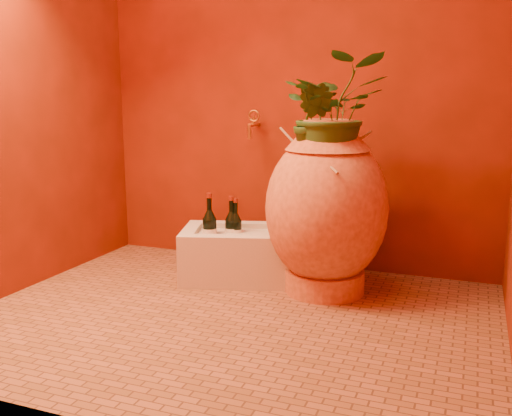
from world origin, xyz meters
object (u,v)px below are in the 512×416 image
at_px(wine_bottle_a, 236,231).
at_px(wall_tap, 253,123).
at_px(wine_bottle_b, 231,231).
at_px(stone_basin, 238,255).
at_px(wine_bottle_c, 210,231).
at_px(amphora, 326,208).

bearing_deg(wine_bottle_a, wall_tap, 91.26).
bearing_deg(wine_bottle_b, stone_basin, -25.47).
distance_m(stone_basin, wine_bottle_c, 0.22).
bearing_deg(amphora, wine_bottle_b, 173.25).
bearing_deg(wine_bottle_c, wine_bottle_a, 40.47).
bearing_deg(wall_tap, stone_basin, -83.61).
relative_size(amphora, wine_bottle_a, 3.07).
bearing_deg(stone_basin, amphora, -4.69).
xyz_separation_m(wine_bottle_b, wine_bottle_c, (-0.10, -0.09, 0.01)).
relative_size(amphora, stone_basin, 1.27).
xyz_separation_m(stone_basin, wine_bottle_a, (-0.03, 0.03, 0.13)).
bearing_deg(wall_tap, wine_bottle_a, -88.74).
xyz_separation_m(wine_bottle_a, wine_bottle_b, (-0.02, -0.01, 0.00)).
xyz_separation_m(stone_basin, wine_bottle_c, (-0.15, -0.07, 0.15)).
distance_m(stone_basin, wall_tap, 0.82).
height_order(stone_basin, wine_bottle_c, wine_bottle_c).
distance_m(amphora, wine_bottle_a, 0.60).
height_order(amphora, wine_bottle_b, amphora).
xyz_separation_m(wine_bottle_c, wall_tap, (0.11, 0.40, 0.61)).
distance_m(wine_bottle_a, wine_bottle_b, 0.03).
relative_size(wine_bottle_a, wine_bottle_c, 0.88).
xyz_separation_m(stone_basin, wall_tap, (-0.04, 0.33, 0.75)).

